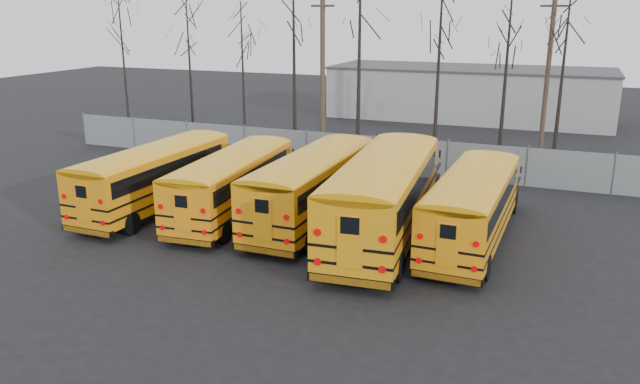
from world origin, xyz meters
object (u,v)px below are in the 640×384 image
at_px(utility_pole_right, 548,75).
at_px(utility_pole_left, 323,76).
at_px(bus_b, 234,179).
at_px(bus_a, 158,172).
at_px(bus_d, 385,190).
at_px(bus_e, 473,202).
at_px(bus_c, 315,181).

bearing_deg(utility_pole_right, utility_pole_left, -134.16).
bearing_deg(bus_b, bus_a, -178.78).
relative_size(bus_a, bus_d, 0.85).
xyz_separation_m(bus_a, bus_b, (3.65, 0.36, -0.05)).
distance_m(bus_b, utility_pole_right, 21.48).
bearing_deg(bus_e, utility_pole_right, 86.23).
bearing_deg(bus_c, bus_d, -15.04).
distance_m(bus_a, utility_pole_left, 13.14).
bearing_deg(utility_pole_left, bus_d, -40.09).
bearing_deg(utility_pole_right, bus_c, -94.31).
xyz_separation_m(bus_a, bus_d, (10.44, -0.02, 0.27)).
relative_size(bus_e, utility_pole_left, 1.09).
relative_size(bus_b, bus_e, 0.99).
relative_size(bus_b, bus_d, 0.84).
bearing_deg(bus_a, utility_pole_right, 51.16).
height_order(bus_b, bus_e, bus_e).
distance_m(bus_c, utility_pole_left, 12.65).
relative_size(bus_b, utility_pole_right, 1.08).
relative_size(bus_a, utility_pole_left, 1.10).
xyz_separation_m(bus_c, bus_d, (3.27, -0.89, 0.21)).
bearing_deg(bus_c, utility_pole_right, 65.06).
xyz_separation_m(bus_b, utility_pole_left, (-0.67, 12.04, 3.20)).
distance_m(bus_b, bus_d, 6.81).
height_order(bus_a, utility_pole_right, utility_pole_right).
height_order(bus_a, bus_b, bus_a).
relative_size(utility_pole_left, utility_pole_right, 1.00).
bearing_deg(utility_pole_right, bus_d, -84.08).
bearing_deg(utility_pole_left, bus_c, -51.08).
relative_size(bus_d, utility_pole_right, 1.29).
bearing_deg(bus_e, bus_c, -179.85).
relative_size(bus_e, utility_pole_right, 1.09).
height_order(bus_a, bus_e, bus_a).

